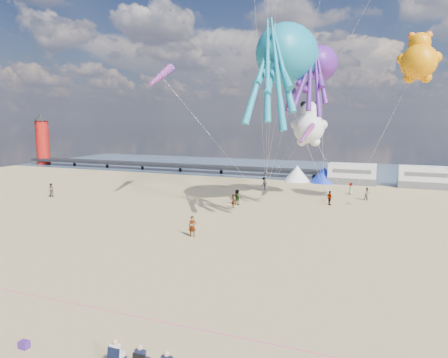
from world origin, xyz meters
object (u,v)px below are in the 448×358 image
standing_person (192,226)px  kite_teddy_orange (419,62)px  motorhome_0 (352,174)px  beachgoer_6 (351,188)px  cooler_purple (24,345)px  sandbag_b (324,200)px  windsock_right (310,129)px  windsock_left (161,76)px  lighthouse (43,143)px  motorhome_1 (424,177)px  sandbag_c (349,203)px  beachgoer_7 (367,194)px  beachgoer_2 (264,184)px  sandbag_a (262,198)px  windsock_mid (290,101)px  beachgoer_3 (330,198)px  kite_panda (309,128)px  beachgoer_5 (233,201)px  kite_octopus_teal (287,55)px  beachgoer_4 (237,197)px  beachgoer_1 (51,190)px  kite_octopus_purple (320,63)px  tent_white (297,173)px  sandbag_e (266,191)px  sandbag_d (325,192)px  tent_blue (324,175)px

standing_person → kite_teddy_orange: bearing=30.2°
motorhome_0 → beachgoer_6: (0.40, -8.36, -0.75)m
cooler_purple → kite_teddy_orange: (16.58, 32.30, 14.67)m
sandbag_b → windsock_right: size_ratio=0.09×
standing_person → windsock_right: 20.15m
cooler_purple → windsock_left: (-9.62, 28.69, 13.99)m
lighthouse → motorhome_1: lighthouse is taller
sandbag_b → sandbag_c: size_ratio=1.00×
beachgoer_7 → beachgoer_2: bearing=138.9°
standing_person → sandbag_b: standing_person is taller
kite_teddy_orange → sandbag_a: bearing=165.4°
beachgoer_2 → beachgoer_6: (10.92, 1.28, -0.15)m
windsock_left → windsock_mid: (13.88, 3.15, -2.87)m
beachgoer_3 → kite_panda: size_ratio=0.25×
beachgoer_3 → windsock_right: windsock_right is taller
beachgoer_5 → windsock_left: (-8.88, 0.70, 13.41)m
sandbag_a → kite_teddy_orange: 21.63m
kite_octopus_teal → kite_panda: size_ratio=2.00×
cooler_purple → beachgoer_2: size_ratio=0.22×
beachgoer_4 → windsock_left: 15.94m
beachgoer_3 → beachgoer_2: bearing=15.6°
cooler_purple → beachgoer_1: (-23.39, 25.64, 0.69)m
kite_octopus_purple → tent_white: bearing=102.0°
motorhome_0 → sandbag_e: size_ratio=13.20×
sandbag_d → kite_octopus_teal: (-2.83, -11.55, 15.52)m
motorhome_0 → tent_blue: bearing=180.0°
motorhome_0 → windsock_left: bearing=-134.2°
motorhome_1 → kite_octopus_purple: (-12.41, -16.10, 13.74)m
beachgoer_2 → sandbag_d: 7.93m
kite_panda → cooler_purple: bearing=-106.8°
beachgoer_1 → beachgoer_2: beachgoer_2 is taller
beachgoer_3 → beachgoer_1: bearing=62.9°
kite_octopus_teal → kite_panda: 10.86m
kite_octopus_teal → kite_teddy_orange: size_ratio=2.18×
tent_white → windsock_mid: windsock_mid is taller
beachgoer_3 → kite_teddy_orange: bearing=-135.8°
beachgoer_5 → kite_teddy_orange: bearing=-119.2°
beachgoer_6 → kite_panda: (-4.87, -3.90, 7.62)m
motorhome_0 → sandbag_b: bearing=-99.0°
beachgoer_4 → beachgoer_6: size_ratio=1.14×
windsock_mid → beachgoer_1: bearing=-173.3°
windsock_left → sandbag_e: bearing=35.3°
beachgoer_5 → sandbag_e: 10.59m
cooler_purple → sandbag_d: (7.40, 40.24, -0.05)m
sandbag_b → windsock_left: size_ratio=0.07×
cooler_purple → sandbag_a: (0.80, 33.67, -0.05)m
tent_white → sandbag_e: (-2.06, -10.42, -1.09)m
sandbag_b → lighthouse: bearing=163.5°
tent_blue → beachgoer_4: bearing=-109.8°
motorhome_0 → sandbag_a: motorhome_0 is taller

